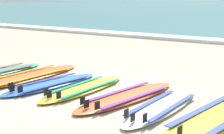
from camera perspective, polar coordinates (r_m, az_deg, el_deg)
The scene contains 9 objects.
ground_plane at distance 5.61m, azimuth -6.99°, elevation -3.89°, with size 80.00×80.00×0.00m, color #C1B599.
wave_foam_strip at distance 11.51m, azimuth 14.10°, elevation 4.59°, with size 80.00×0.76×0.11m, color white.
surfboard_0 at distance 7.02m, azimuth -18.67°, elevation -0.80°, with size 0.68×2.01×0.18m.
surfboard_1 at distance 6.47m, azimuth -14.37°, elevation -1.61°, with size 0.88×2.56×0.18m.
surfboard_2 at distance 5.87m, azimuth -10.36°, elevation -2.88°, with size 0.85×2.02×0.18m.
surfboard_3 at distance 5.53m, azimuth -4.88°, elevation -3.69°, with size 0.67×1.99×0.18m.
surfboard_4 at distance 5.09m, azimuth 2.57°, elevation -5.08°, with size 0.98×2.19×0.18m.
surfboard_5 at distance 4.69m, azimuth 8.47°, elevation -6.78°, with size 0.63×1.96×0.18m.
surfboard_6 at distance 4.58m, azimuth 18.13°, elevation -7.77°, with size 1.15×2.62×0.18m.
Camera 1 is at (3.35, -4.21, 1.58)m, focal length 53.43 mm.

